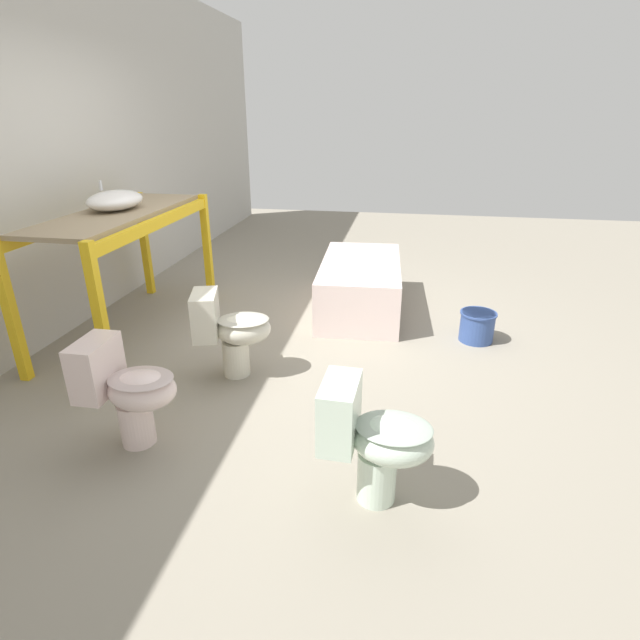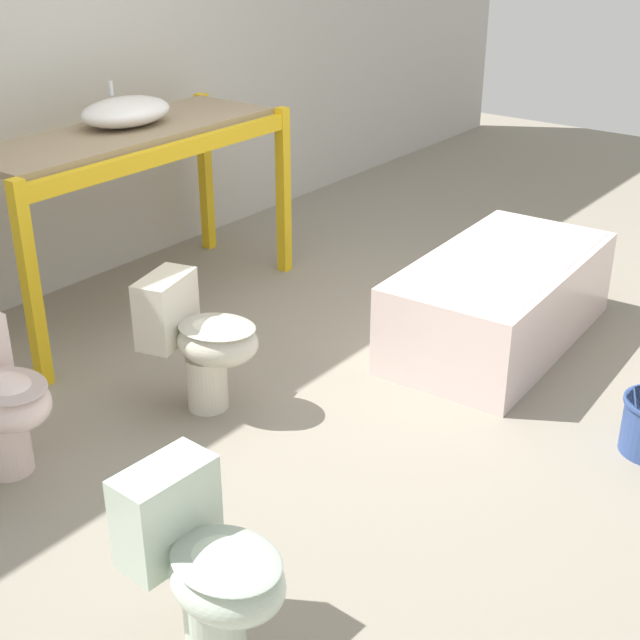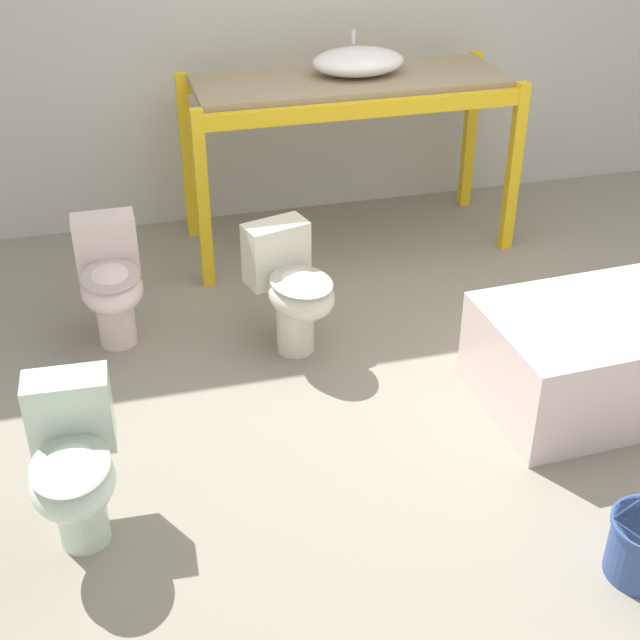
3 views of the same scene
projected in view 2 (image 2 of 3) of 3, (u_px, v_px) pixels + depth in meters
The scene contains 7 objects.
ground_plane at pixel (321, 370), 4.70m from camera, with size 12.00×12.00×0.00m, color gray.
warehouse_wall_rear at pixel (44, 23), 5.11m from camera, with size 10.80×0.08×3.20m.
shelving_rack at pixel (127, 158), 5.06m from camera, with size 2.00×0.77×1.08m.
sink_basin at pixel (126, 112), 5.03m from camera, with size 0.56×0.40×0.24m.
bathtub_main at pixel (500, 294), 4.90m from camera, with size 1.54×0.83×0.49m.
toilet_far at pixel (200, 338), 4.21m from camera, with size 0.46×0.62×0.66m.
toilet_extra at pixel (206, 566), 2.79m from camera, with size 0.35×0.57×0.66m.
Camera 2 is at (-3.28, -2.51, 2.27)m, focal length 50.00 mm.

